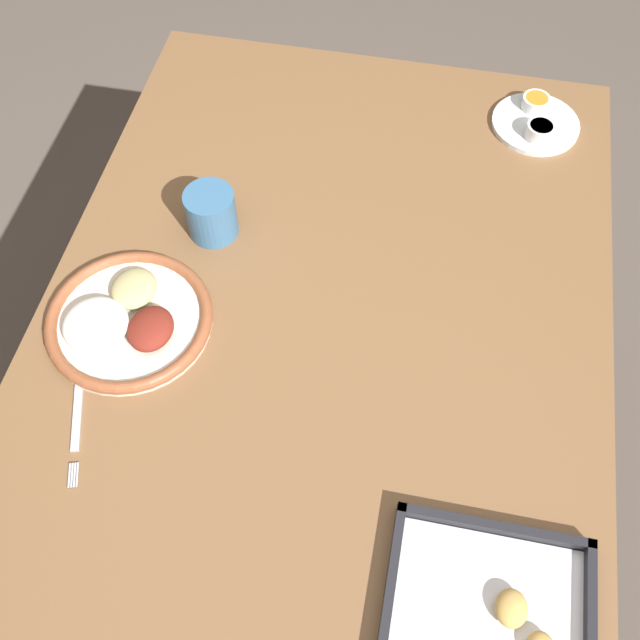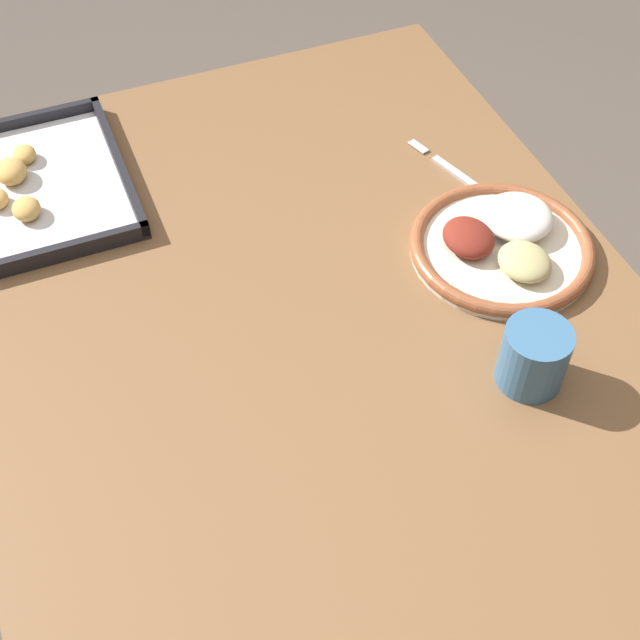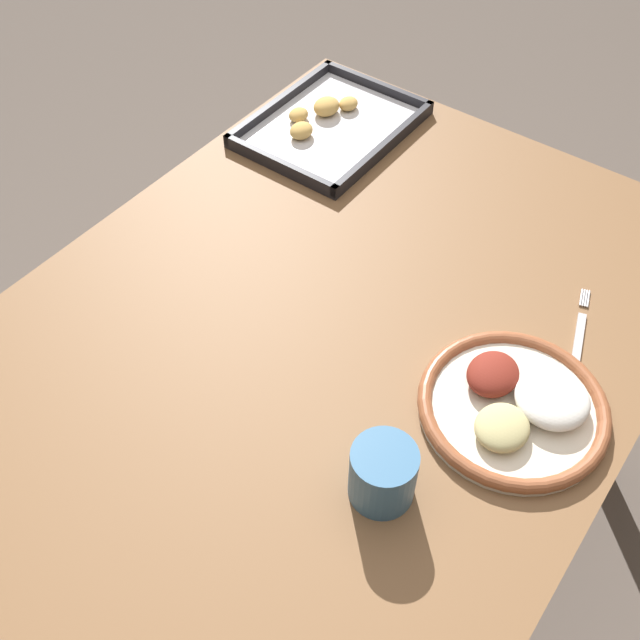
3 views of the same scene
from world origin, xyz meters
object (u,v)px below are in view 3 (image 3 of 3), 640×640
Objects in this scene: fork at (578,344)px; dinner_plate at (516,405)px; drinking_cup at (383,474)px; baking_tray at (329,124)px.

dinner_plate is at bearing 154.45° from fork.
dinner_plate is at bearing -21.04° from drinking_cup.
baking_tray is 3.81× the size of drinking_cup.
drinking_cup is at bearing -139.04° from baking_tray.
fork is at bearing -109.47° from baking_tray.
baking_tray reaches higher than fork.
drinking_cup reaches higher than fork.
drinking_cup is (-0.36, 0.10, 0.04)m from fork.
fork is 0.38m from drinking_cup.
fork is at bearing -7.86° from dinner_plate.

